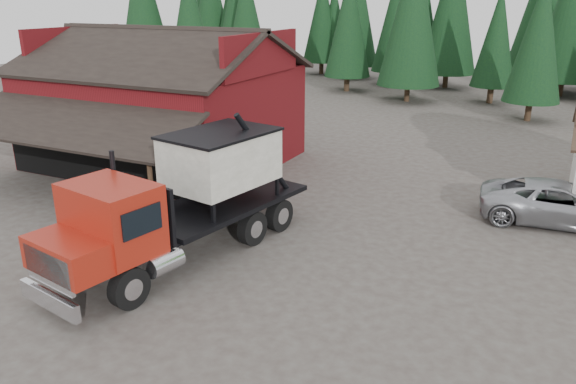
% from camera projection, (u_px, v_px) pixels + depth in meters
% --- Properties ---
extents(ground, '(120.00, 120.00, 0.00)m').
position_uv_depth(ground, '(251.00, 280.00, 18.01)').
color(ground, '#433A35').
rests_on(ground, ground).
extents(red_barn, '(12.80, 13.63, 7.18)m').
position_uv_depth(red_barn, '(164.00, 113.00, 30.09)').
color(red_barn, '#5F0F14').
rests_on(red_barn, ground).
extents(conifer_backdrop, '(76.00, 16.00, 16.00)m').
position_uv_depth(conifer_backdrop, '(470.00, 91.00, 53.57)').
color(conifer_backdrop, black).
rests_on(conifer_backdrop, ground).
extents(near_pine_a, '(4.40, 4.40, 11.40)m').
position_uv_depth(near_pine_a, '(190.00, 23.00, 48.77)').
color(near_pine_a, '#382619').
rests_on(near_pine_a, ground).
extents(near_pine_b, '(3.96, 3.96, 10.40)m').
position_uv_depth(near_pine_b, '(539.00, 37.00, 38.96)').
color(near_pine_b, '#382619').
rests_on(near_pine_b, ground).
extents(near_pine_d, '(5.28, 5.28, 13.40)m').
position_uv_depth(near_pine_d, '(413.00, 11.00, 46.02)').
color(near_pine_d, '#382619').
rests_on(near_pine_d, ground).
extents(feed_truck, '(4.66, 10.81, 4.73)m').
position_uv_depth(feed_truck, '(186.00, 196.00, 19.00)').
color(feed_truck, black).
rests_on(feed_truck, ground).
extents(silver_car, '(6.32, 3.40, 1.69)m').
position_uv_depth(silver_car, '(560.00, 203.00, 22.20)').
color(silver_car, '#A8A9AF').
rests_on(silver_car, ground).
extents(equip_box, '(0.71, 1.10, 0.60)m').
position_uv_depth(equip_box, '(144.00, 245.00, 19.76)').
color(equip_box, maroon).
rests_on(equip_box, ground).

